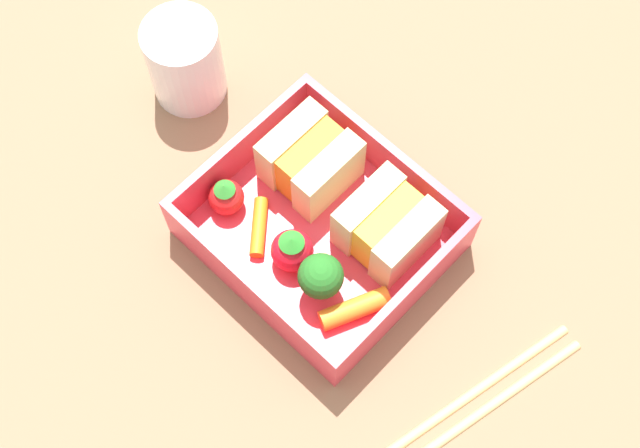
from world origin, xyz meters
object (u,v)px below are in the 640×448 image
object	(u,v)px
sandwich_left	(310,160)
drinking_glass	(185,61)
sandwich_center_left	(387,226)
broccoli_floret	(321,277)
carrot_stick_far_left	(259,227)
chopstick_pair	(466,410)
strawberry_far_left	(226,197)
strawberry_left	(294,251)
carrot_stick_left	(355,309)

from	to	relation	value
sandwich_left	drinking_glass	world-z (taller)	drinking_glass
sandwich_center_left	broccoli_floret	xyz separation A→B (cm)	(-0.65, -6.01, 0.38)
carrot_stick_far_left	broccoli_floret	xyz separation A→B (cm)	(6.38, -0.24, 2.17)
broccoli_floret	chopstick_pair	world-z (taller)	broccoli_floret
sandwich_center_left	carrot_stick_far_left	size ratio (longest dim) A/B	1.30
broccoli_floret	drinking_glass	distance (cm)	20.20
sandwich_center_left	carrot_stick_far_left	bearing A→B (deg)	-140.62
strawberry_far_left	carrot_stick_far_left	size ratio (longest dim) A/B	0.73
strawberry_left	chopstick_pair	bearing A→B (deg)	1.81
drinking_glass	strawberry_far_left	bearing A→B (deg)	-28.44
drinking_glass	carrot_stick_far_left	bearing A→B (deg)	-21.78
broccoli_floret	drinking_glass	size ratio (longest dim) A/B	0.61
broccoli_floret	drinking_glass	bearing A→B (deg)	164.32
carrot_stick_far_left	drinking_glass	size ratio (longest dim) A/B	0.61
carrot_stick_left	chopstick_pair	distance (cm)	10.15
sandwich_left	drinking_glass	bearing A→B (deg)	-177.51
strawberry_far_left	sandwich_center_left	bearing A→B (deg)	30.55
sandwich_center_left	strawberry_far_left	size ratio (longest dim) A/B	1.78
sandwich_left	strawberry_left	bearing A→B (deg)	-55.51
sandwich_center_left	drinking_glass	bearing A→B (deg)	-178.43
broccoli_floret	sandwich_center_left	bearing A→B (deg)	83.83
sandwich_left	carrot_stick_left	size ratio (longest dim) A/B	1.15
sandwich_left	carrot_stick_far_left	bearing A→B (deg)	-85.69
carrot_stick_far_left	sandwich_left	bearing A→B (deg)	94.31
strawberry_left	broccoli_floret	world-z (taller)	broccoli_floret
sandwich_left	sandwich_center_left	xyz separation A→B (cm)	(7.46, 0.00, 0.00)
strawberry_far_left	carrot_stick_left	bearing A→B (deg)	1.93
strawberry_far_left	drinking_glass	distance (cm)	11.41
sandwich_left	carrot_stick_far_left	xyz separation A→B (cm)	(0.43, -5.77, -1.79)
sandwich_left	chopstick_pair	size ratio (longest dim) A/B	0.31
drinking_glass	strawberry_left	bearing A→B (deg)	-17.22
sandwich_left	carrot_stick_far_left	size ratio (longest dim) A/B	1.30
sandwich_center_left	carrot_stick_left	world-z (taller)	sandwich_center_left
sandwich_left	drinking_glass	distance (cm)	12.64
carrot_stick_far_left	broccoli_floret	world-z (taller)	broccoli_floret
sandwich_center_left	carrot_stick_far_left	xyz separation A→B (cm)	(-7.03, -5.77, -1.79)
chopstick_pair	strawberry_far_left	bearing A→B (deg)	-177.98
strawberry_far_left	strawberry_left	bearing A→B (deg)	2.53
carrot_stick_far_left	strawberry_left	distance (cm)	3.64
sandwich_center_left	carrot_stick_left	bearing A→B (deg)	-68.72
sandwich_left	sandwich_center_left	bearing A→B (deg)	0.00
sandwich_center_left	sandwich_left	bearing A→B (deg)	180.00
drinking_glass	chopstick_pair	bearing A→B (deg)	-8.15
carrot_stick_far_left	sandwich_center_left	bearing A→B (deg)	39.38
sandwich_center_left	broccoli_floret	size ratio (longest dim) A/B	1.30
carrot_stick_far_left	chopstick_pair	world-z (taller)	carrot_stick_far_left
sandwich_left	strawberry_far_left	size ratio (longest dim) A/B	1.78
broccoli_floret	chopstick_pair	bearing A→B (deg)	3.71
strawberry_left	chopstick_pair	size ratio (longest dim) A/B	0.19
drinking_glass	broccoli_floret	bearing A→B (deg)	-15.68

